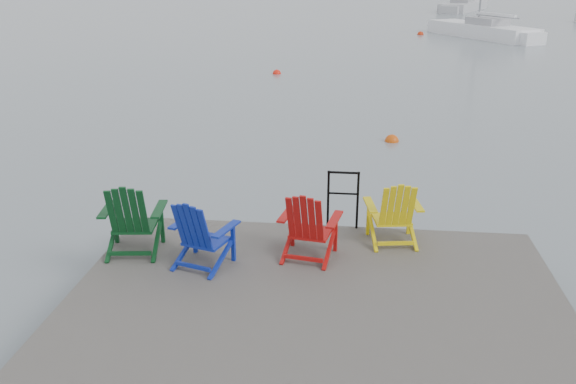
# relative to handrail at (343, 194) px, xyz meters

# --- Properties ---
(ground) EXTENTS (400.00, 400.00, 0.00)m
(ground) POSITION_rel_handrail_xyz_m (-0.25, -2.45, -1.04)
(ground) COLOR slate
(ground) RESTS_ON ground
(dock) EXTENTS (6.00, 5.00, 1.40)m
(dock) POSITION_rel_handrail_xyz_m (-0.25, -2.45, -0.69)
(dock) COLOR #292725
(dock) RESTS_ON ground
(handrail) EXTENTS (0.48, 0.04, 0.90)m
(handrail) POSITION_rel_handrail_xyz_m (0.00, 0.00, 0.00)
(handrail) COLOR black
(handrail) RESTS_ON dock
(chair_green) EXTENTS (0.91, 0.85, 1.05)m
(chair_green) POSITION_rel_handrail_xyz_m (-2.83, -1.20, -0.01)
(chair_green) COLOR #093616
(chair_green) RESTS_ON dock
(chair_blue) EXTENTS (0.91, 0.86, 0.96)m
(chair_blue) POSITION_rel_handrail_xyz_m (-1.81, -1.48, -0.06)
(chair_blue) COLOR #0E2394
(chair_blue) RESTS_ON dock
(chair_red) EXTENTS (0.87, 0.82, 0.98)m
(chair_red) POSITION_rel_handrail_xyz_m (-0.43, -1.09, -0.05)
(chair_red) COLOR #A90E0C
(chair_red) RESTS_ON dock
(chair_yellow) EXTENTS (0.85, 0.80, 0.97)m
(chair_yellow) POSITION_rel_handrail_xyz_m (0.74, -0.48, -0.05)
(chair_yellow) COLOR yellow
(chair_yellow) RESTS_ON dock
(sailboat_near) EXTENTS (5.85, 8.02, 11.17)m
(sailboat_near) POSITION_rel_handrail_xyz_m (7.78, 31.60, -0.69)
(sailboat_near) COLOR white
(sailboat_near) RESTS_ON ground
(sailboat_mid) EXTENTS (6.03, 9.66, 12.93)m
(sailboat_mid) POSITION_rel_handrail_xyz_m (10.37, 56.04, -0.69)
(sailboat_mid) COLOR #BABABE
(sailboat_mid) RESTS_ON ground
(buoy_a) EXTENTS (0.36, 0.36, 0.36)m
(buoy_a) POSITION_rel_handrail_xyz_m (1.09, 6.76, -1.04)
(buoy_a) COLOR #CE4A0C
(buoy_a) RESTS_ON ground
(buoy_b) EXTENTS (0.35, 0.35, 0.35)m
(buoy_b) POSITION_rel_handrail_xyz_m (-3.19, 16.71, -1.04)
(buoy_b) COLOR red
(buoy_b) RESTS_ON ground
(buoy_d) EXTENTS (0.41, 0.41, 0.41)m
(buoy_d) POSITION_rel_handrail_xyz_m (4.13, 32.82, -1.04)
(buoy_d) COLOR red
(buoy_d) RESTS_ON ground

